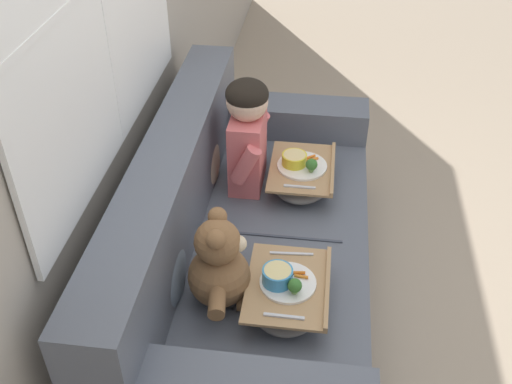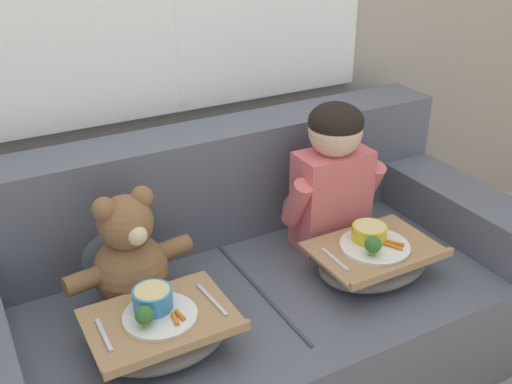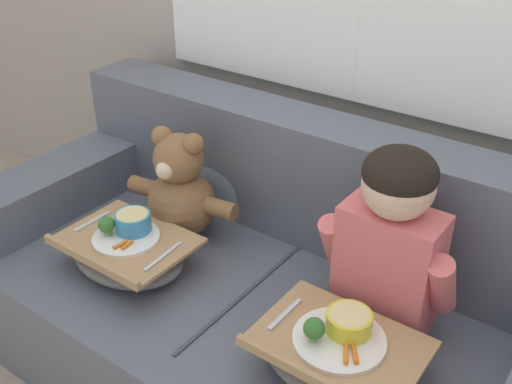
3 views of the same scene
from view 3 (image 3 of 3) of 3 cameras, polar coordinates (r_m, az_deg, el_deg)
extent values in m
plane|color=tan|center=(2.15, -0.16, -17.37)|extent=(14.00, 14.00, 0.00)
cube|color=#565B66|center=(2.00, -0.16, -13.47)|extent=(1.96, 0.95, 0.40)
cube|color=#565B66|center=(2.01, 5.98, 1.11)|extent=(1.96, 0.22, 0.43)
cube|color=#565B66|center=(2.36, -17.48, 0.97)|extent=(0.22, 0.95, 0.18)
cube|color=#3D424C|center=(1.86, -0.54, -9.23)|extent=(0.01, 0.69, 0.01)
ellipsoid|color=#C1B293|center=(1.85, 14.92, -4.68)|extent=(0.33, 0.16, 0.34)
ellipsoid|color=slate|center=(2.18, -3.64, 1.91)|extent=(0.34, 0.16, 0.35)
cube|color=#DB6666|center=(1.68, 12.39, -7.08)|extent=(0.27, 0.15, 0.36)
sphere|color=beige|center=(1.54, 13.44, 0.72)|extent=(0.19, 0.19, 0.19)
ellipsoid|color=black|center=(1.53, 13.58, 1.80)|extent=(0.19, 0.19, 0.13)
cylinder|color=#DB6666|center=(1.71, 7.58, -4.82)|extent=(0.07, 0.14, 0.20)
cylinder|color=#DB6666|center=(1.62, 17.27, -8.40)|extent=(0.07, 0.14, 0.20)
sphere|color=brown|center=(2.07, -7.08, -1.08)|extent=(0.24, 0.24, 0.24)
sphere|color=brown|center=(1.98, -7.39, 3.19)|extent=(0.17, 0.17, 0.17)
sphere|color=brown|center=(1.99, -8.96, 5.26)|extent=(0.07, 0.07, 0.07)
sphere|color=brown|center=(1.92, -6.02, 4.57)|extent=(0.07, 0.07, 0.07)
sphere|color=beige|center=(1.93, -8.64, 2.08)|extent=(0.06, 0.06, 0.06)
sphere|color=black|center=(1.92, -8.94, 1.98)|extent=(0.02, 0.02, 0.02)
cylinder|color=brown|center=(2.14, -10.45, 0.46)|extent=(0.13, 0.08, 0.06)
cylinder|color=brown|center=(1.98, -3.53, -1.58)|extent=(0.13, 0.08, 0.06)
cylinder|color=brown|center=(2.06, -10.01, -4.28)|extent=(0.07, 0.11, 0.06)
cylinder|color=brown|center=(2.01, -7.59, -5.12)|extent=(0.07, 0.11, 0.06)
ellipsoid|color=slate|center=(1.59, 7.76, -15.53)|extent=(0.40, 0.29, 0.10)
cube|color=tan|center=(1.55, 7.90, -14.08)|extent=(0.42, 0.30, 0.01)
cube|color=tan|center=(1.45, 5.06, -16.94)|extent=(0.42, 0.02, 0.02)
cylinder|color=white|center=(1.54, 7.93, -13.76)|extent=(0.23, 0.23, 0.01)
cylinder|color=yellow|center=(1.54, 8.84, -12.14)|extent=(0.12, 0.12, 0.05)
cylinder|color=#E5D189|center=(1.53, 8.91, -11.54)|extent=(0.10, 0.10, 0.01)
sphere|color=#38702D|center=(1.50, 5.57, -12.80)|extent=(0.06, 0.06, 0.06)
cylinder|color=#7A9E56|center=(1.52, 5.52, -13.60)|extent=(0.02, 0.02, 0.02)
cylinder|color=orange|center=(1.49, 8.57, -14.91)|extent=(0.04, 0.07, 0.01)
cylinder|color=orange|center=(1.50, 9.38, -14.95)|extent=(0.05, 0.06, 0.01)
cube|color=silver|center=(1.60, 2.76, -11.55)|extent=(0.01, 0.14, 0.01)
ellipsoid|color=slate|center=(1.96, -12.05, -5.92)|extent=(0.39, 0.29, 0.10)
cube|color=tan|center=(1.93, -12.22, -4.56)|extent=(0.41, 0.31, 0.01)
cube|color=tan|center=(1.85, -15.55, -6.21)|extent=(0.41, 0.02, 0.02)
cylinder|color=white|center=(1.92, -12.26, -4.27)|extent=(0.21, 0.21, 0.01)
cylinder|color=#3889C1|center=(1.92, -11.63, -2.82)|extent=(0.11, 0.11, 0.06)
cylinder|color=#E5D189|center=(1.91, -11.71, -2.17)|extent=(0.10, 0.10, 0.01)
sphere|color=#38702D|center=(1.92, -14.06, -3.04)|extent=(0.05, 0.05, 0.05)
cylinder|color=#7A9E56|center=(1.93, -13.96, -3.73)|extent=(0.02, 0.02, 0.02)
cylinder|color=orange|center=(1.87, -12.78, -4.88)|extent=(0.02, 0.05, 0.01)
cylinder|color=orange|center=(1.86, -12.18, -4.94)|extent=(0.02, 0.05, 0.01)
cube|color=silver|center=(2.03, -15.34, -2.75)|extent=(0.01, 0.14, 0.01)
cube|color=silver|center=(1.82, -8.81, -6.04)|extent=(0.02, 0.17, 0.01)
camera|label=1|loc=(2.99, -43.45, 33.92)|focal=42.00mm
camera|label=2|loc=(1.67, -66.95, 13.05)|focal=42.00mm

